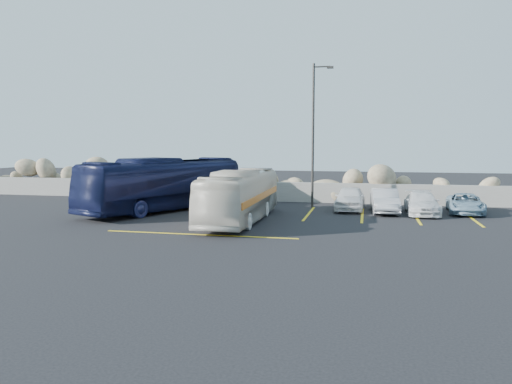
% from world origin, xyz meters
% --- Properties ---
extents(ground, '(90.00, 90.00, 0.00)m').
position_xyz_m(ground, '(0.00, 0.00, 0.00)').
color(ground, black).
rests_on(ground, ground).
extents(seawall, '(60.00, 0.40, 1.20)m').
position_xyz_m(seawall, '(0.00, 12.00, 0.60)').
color(seawall, gray).
rests_on(seawall, ground).
extents(riprap_pile, '(54.00, 2.80, 2.60)m').
position_xyz_m(riprap_pile, '(0.00, 13.20, 1.30)').
color(riprap_pile, '#8A765B').
rests_on(riprap_pile, ground).
extents(parking_lines, '(18.16, 9.36, 0.01)m').
position_xyz_m(parking_lines, '(4.64, 5.57, 0.01)').
color(parking_lines, yellow).
rests_on(parking_lines, ground).
extents(lamppost, '(1.14, 0.18, 8.00)m').
position_xyz_m(lamppost, '(2.56, 9.50, 4.30)').
color(lamppost, '#312E2B').
rests_on(lamppost, ground).
extents(vintage_bus, '(2.08, 8.59, 2.39)m').
position_xyz_m(vintage_bus, '(-0.26, 3.91, 1.19)').
color(vintage_bus, beige).
rests_on(vintage_bus, ground).
extents(tour_coach, '(6.18, 10.35, 2.85)m').
position_xyz_m(tour_coach, '(-5.17, 6.59, 1.42)').
color(tour_coach, '#101536').
rests_on(tour_coach, ground).
extents(car_a, '(1.63, 3.82, 1.29)m').
position_xyz_m(car_a, '(4.61, 8.86, 0.64)').
color(car_a, silver).
rests_on(car_a, ground).
extents(car_b, '(1.52, 3.82, 1.24)m').
position_xyz_m(car_b, '(6.42, 8.31, 0.62)').
color(car_b, '#B3B3B8').
rests_on(car_b, ground).
extents(car_c, '(1.63, 3.91, 1.13)m').
position_xyz_m(car_c, '(8.27, 8.12, 0.56)').
color(car_c, silver).
rests_on(car_c, ground).
extents(car_d, '(1.99, 3.82, 1.03)m').
position_xyz_m(car_d, '(10.50, 8.86, 0.51)').
color(car_d, '#7B9AAF').
rests_on(car_d, ground).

